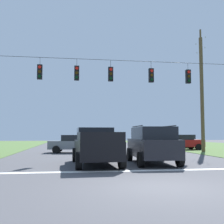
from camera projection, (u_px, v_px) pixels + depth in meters
name	position (u px, v px, depth m)	size (l,w,h in m)	color
ground_plane	(161.00, 187.00, 8.36)	(120.00, 120.00, 0.00)	#47474C
stop_bar_stripe	(134.00, 171.00, 12.06)	(13.88, 0.45, 0.01)	white
lane_dash_0	(114.00, 159.00, 17.98)	(0.15, 2.50, 0.01)	white
lane_dash_1	(102.00, 151.00, 25.16)	(0.15, 2.50, 0.01)	white
lane_dash_2	(95.00, 147.00, 32.90)	(0.15, 2.50, 0.01)	white
lane_dash_3	(93.00, 146.00, 36.99)	(0.15, 2.50, 0.01)	white
overhead_signal_span	(117.00, 97.00, 18.22)	(16.54, 0.31, 7.19)	brown
pickup_truck	(96.00, 146.00, 14.49)	(2.44, 5.47, 1.95)	black
suv_black	(152.00, 144.00, 14.99)	(2.37, 4.88, 2.05)	black
distant_car_crossing_white	(185.00, 141.00, 32.74)	(2.05, 4.31, 1.52)	silver
distant_car_oncoming	(181.00, 142.00, 27.83)	(4.31, 2.03, 1.52)	maroon
distant_car_far_parked	(74.00, 143.00, 23.67)	(4.44, 2.30, 1.52)	slate
utility_pole_mid_right	(202.00, 91.00, 24.93)	(0.32, 1.98, 11.24)	brown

